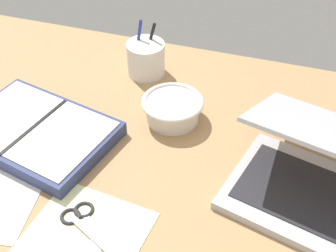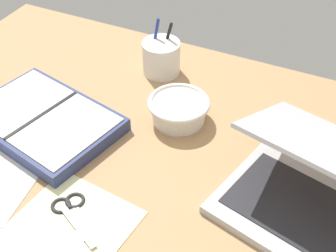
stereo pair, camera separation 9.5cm
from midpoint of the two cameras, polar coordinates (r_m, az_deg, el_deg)
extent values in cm
cube|color=tan|center=(95.42, -4.72, -6.99)|extent=(140.00, 100.00, 2.00)
cube|color=#B7B7BC|center=(92.43, 14.54, -8.95)|extent=(36.68, 29.73, 1.80)
cube|color=#232328|center=(91.67, 14.64, -8.54)|extent=(31.41, 22.65, 0.24)
cylinder|color=silver|center=(106.23, -2.01, 1.80)|extent=(12.05, 12.05, 4.89)
torus|color=silver|center=(104.68, -2.04, 2.83)|extent=(14.18, 14.18, 1.13)
cylinder|color=white|center=(120.42, -5.01, 8.11)|extent=(9.68, 9.68, 8.60)
cylinder|color=black|center=(120.93, -4.58, 9.90)|extent=(3.92, 0.89, 12.12)
cylinder|color=#233899|center=(120.42, -6.00, 9.80)|extent=(1.99, 3.52, 12.74)
cube|color=navy|center=(107.13, -18.20, -0.86)|extent=(36.40, 28.96, 3.24)
cube|color=silver|center=(111.07, -21.20, 1.20)|extent=(19.03, 23.14, 0.30)
cube|color=silver|center=(101.27, -15.33, -1.64)|extent=(19.03, 23.14, 0.30)
cube|color=black|center=(105.91, -18.42, -0.09)|extent=(5.26, 20.04, 0.30)
cube|color=#B7B7BC|center=(86.89, -12.34, -13.21)|extent=(10.18, 5.88, 0.30)
cube|color=#B7B7BC|center=(87.13, -12.31, -13.32)|extent=(7.79, 9.07, 0.30)
torus|color=#232328|center=(90.90, -14.83, -10.78)|extent=(3.90, 3.90, 0.70)
torus|color=#232328|center=(91.26, -13.22, -10.08)|extent=(3.90, 3.90, 0.70)
camera|label=1|loc=(0.05, -92.87, -2.53)|focal=50.00mm
camera|label=2|loc=(0.05, 87.13, 2.53)|focal=50.00mm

